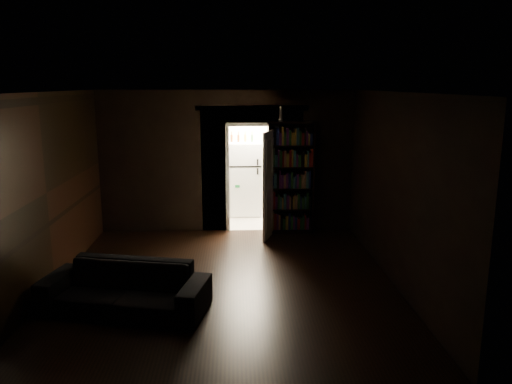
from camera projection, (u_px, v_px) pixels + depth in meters
ground at (225, 283)px, 7.44m from camera, size 5.50×5.50×0.00m
room_walls at (224, 161)px, 8.12m from camera, size 5.02×5.61×2.84m
kitchen_alcove at (250, 163)px, 10.98m from camera, size 2.20×1.80×2.60m
sofa at (124, 281)px, 6.47m from camera, size 2.29×1.37×0.82m
bookshelf at (290, 178)px, 9.78m from camera, size 0.95×0.56×2.20m
refrigerator at (244, 178)px, 11.21m from camera, size 0.81×0.75×1.65m
door at (270, 184)px, 9.53m from camera, size 0.33×0.82×2.05m
figurine at (281, 114)px, 9.52m from camera, size 0.12×0.12×0.29m
bottles at (242, 137)px, 10.97m from camera, size 0.55×0.31×0.23m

